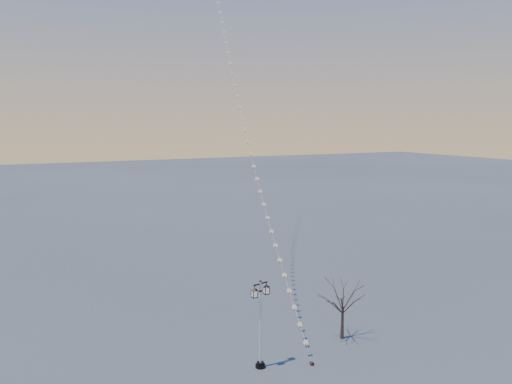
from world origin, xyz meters
TOP-DOWN VIEW (x-y plane):
  - ground at (0.00, 0.00)m, footprint 300.00×300.00m
  - street_lamp at (-0.18, 0.26)m, footprint 1.21×0.60m
  - bare_tree at (5.80, 1.11)m, footprint 2.22×2.22m
  - kite_train at (6.11, 17.39)m, footprint 7.99×36.93m

SIDE VIEW (x-z plane):
  - ground at x=0.00m, z-range 0.00..0.00m
  - bare_tree at x=5.80m, z-range 0.71..4.40m
  - street_lamp at x=-0.18m, z-range 0.26..5.09m
  - kite_train at x=6.11m, z-range -0.10..37.40m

